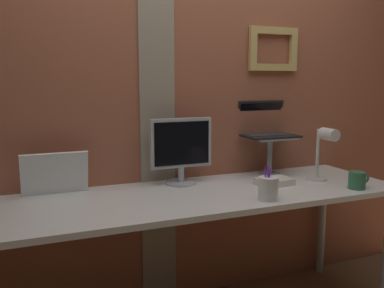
{
  "coord_description": "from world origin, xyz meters",
  "views": [
    {
      "loc": [
        -0.94,
        -1.99,
        1.37
      ],
      "look_at": [
        -0.1,
        0.07,
        1.02
      ],
      "focal_mm": 38.79,
      "sensor_mm": 36.0,
      "label": 1
    }
  ],
  "objects_px": {
    "laptop": "(265,126)",
    "monitor": "(181,147)",
    "whiteboard_panel": "(55,174)",
    "desk_lamp": "(324,149)",
    "pen_cup": "(268,188)",
    "coffee_mug": "(357,180)"
  },
  "relations": [
    {
      "from": "laptop",
      "to": "monitor",
      "type": "bearing_deg",
      "value": -173.2
    },
    {
      "from": "whiteboard_panel",
      "to": "desk_lamp",
      "type": "relative_size",
      "value": 1.05
    },
    {
      "from": "monitor",
      "to": "pen_cup",
      "type": "distance_m",
      "value": 0.57
    },
    {
      "from": "whiteboard_panel",
      "to": "laptop",
      "type": "bearing_deg",
      "value": 1.68
    },
    {
      "from": "whiteboard_panel",
      "to": "pen_cup",
      "type": "distance_m",
      "value": 1.1
    },
    {
      "from": "laptop",
      "to": "desk_lamp",
      "type": "bearing_deg",
      "value": -61.83
    },
    {
      "from": "laptop",
      "to": "coffee_mug",
      "type": "bearing_deg",
      "value": -63.72
    },
    {
      "from": "monitor",
      "to": "laptop",
      "type": "relative_size",
      "value": 1.14
    },
    {
      "from": "monitor",
      "to": "desk_lamp",
      "type": "distance_m",
      "value": 0.83
    },
    {
      "from": "whiteboard_panel",
      "to": "desk_lamp",
      "type": "distance_m",
      "value": 1.51
    },
    {
      "from": "pen_cup",
      "to": "monitor",
      "type": "bearing_deg",
      "value": 121.7
    },
    {
      "from": "monitor",
      "to": "desk_lamp",
      "type": "bearing_deg",
      "value": -19.52
    },
    {
      "from": "monitor",
      "to": "pen_cup",
      "type": "height_order",
      "value": "monitor"
    },
    {
      "from": "coffee_mug",
      "to": "laptop",
      "type": "bearing_deg",
      "value": 116.28
    },
    {
      "from": "whiteboard_panel",
      "to": "pen_cup",
      "type": "xyz_separation_m",
      "value": [
        0.98,
        -0.5,
        -0.05
      ]
    },
    {
      "from": "monitor",
      "to": "pen_cup",
      "type": "xyz_separation_m",
      "value": [
        0.29,
        -0.47,
        -0.16
      ]
    },
    {
      "from": "desk_lamp",
      "to": "pen_cup",
      "type": "height_order",
      "value": "desk_lamp"
    },
    {
      "from": "laptop",
      "to": "whiteboard_panel",
      "type": "distance_m",
      "value": 1.3
    },
    {
      "from": "whiteboard_panel",
      "to": "pen_cup",
      "type": "relative_size",
      "value": 1.93
    },
    {
      "from": "whiteboard_panel",
      "to": "coffee_mug",
      "type": "height_order",
      "value": "whiteboard_panel"
    },
    {
      "from": "monitor",
      "to": "whiteboard_panel",
      "type": "xyz_separation_m",
      "value": [
        -0.69,
        0.03,
        -0.1
      ]
    },
    {
      "from": "whiteboard_panel",
      "to": "pen_cup",
      "type": "height_order",
      "value": "whiteboard_panel"
    }
  ]
}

